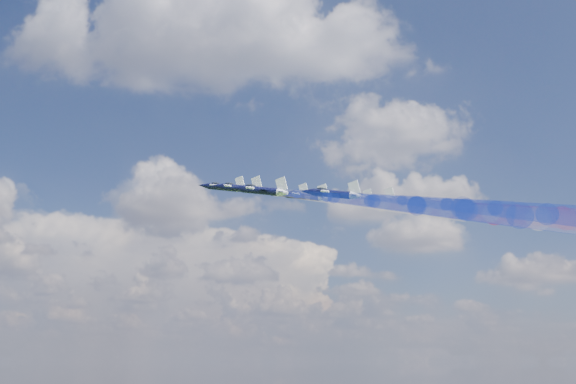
# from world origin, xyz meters

# --- Properties ---
(jet_lead) EXTENTS (16.98, 15.92, 7.85)m
(jet_lead) POSITION_xyz_m (-24.80, -1.63, 129.25)
(jet_lead) COLOR black
(trail_lead) EXTENTS (44.62, 26.77, 14.96)m
(trail_lead) POSITION_xyz_m (1.28, -15.24, 123.05)
(trail_lead) COLOR white
(jet_inner_left) EXTENTS (16.98, 15.92, 7.85)m
(jet_inner_left) POSITION_xyz_m (-20.19, -13.32, 125.92)
(jet_inner_left) COLOR black
(trail_inner_left) EXTENTS (44.62, 26.77, 14.96)m
(trail_inner_left) POSITION_xyz_m (5.88, -26.92, 119.72)
(trail_inner_left) COLOR #1934DB
(jet_inner_right) EXTENTS (16.98, 15.92, 7.85)m
(jet_inner_right) POSITION_xyz_m (-10.87, 0.75, 128.24)
(jet_inner_right) COLOR black
(trail_inner_right) EXTENTS (44.62, 26.77, 14.96)m
(trail_inner_right) POSITION_xyz_m (15.21, -12.85, 122.04)
(trail_inner_right) COLOR red
(jet_outer_left) EXTENTS (16.98, 15.92, 7.85)m
(jet_outer_left) POSITION_xyz_m (-14.72, -25.34, 122.25)
(jet_outer_left) COLOR black
(trail_outer_left) EXTENTS (44.62, 26.77, 14.96)m
(trail_outer_left) POSITION_xyz_m (11.36, -38.94, 116.05)
(trail_outer_left) COLOR #1934DB
(jet_center_third) EXTENTS (16.98, 15.92, 7.85)m
(jet_center_third) POSITION_xyz_m (-6.90, -10.91, 124.79)
(jet_center_third) COLOR black
(trail_center_third) EXTENTS (44.62, 26.77, 14.96)m
(trail_center_third) POSITION_xyz_m (19.17, -24.51, 118.59)
(trail_center_third) COLOR white
(jet_outer_right) EXTENTS (16.98, 15.92, 7.85)m
(jet_outer_right) POSITION_xyz_m (3.58, 4.11, 127.68)
(jet_outer_right) COLOR black
(trail_outer_right) EXTENTS (44.62, 26.77, 14.96)m
(trail_outer_right) POSITION_xyz_m (29.65, -9.50, 121.48)
(trail_outer_right) COLOR red
(jet_rear_left) EXTENTS (16.98, 15.92, 7.85)m
(jet_rear_left) POSITION_xyz_m (-1.43, -22.67, 122.21)
(jet_rear_left) COLOR black
(trail_rear_left) EXTENTS (44.62, 26.77, 14.96)m
(trail_rear_left) POSITION_xyz_m (24.64, -36.27, 116.01)
(trail_rear_left) COLOR #1934DB
(jet_rear_right) EXTENTS (16.98, 15.92, 7.85)m
(jet_rear_right) POSITION_xyz_m (6.97, -7.00, 125.11)
(jet_rear_right) COLOR black
(trail_rear_right) EXTENTS (44.62, 26.77, 14.96)m
(trail_rear_right) POSITION_xyz_m (33.05, -20.60, 118.91)
(trail_rear_right) COLOR red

